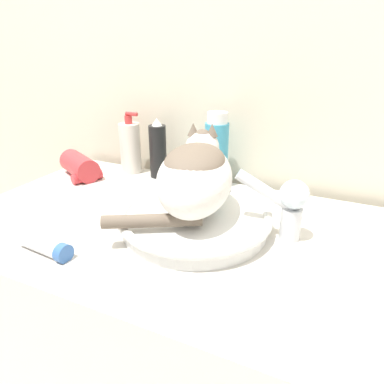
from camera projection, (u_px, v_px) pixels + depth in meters
name	position (u px, v px, depth m)	size (l,w,h in m)	color
wall_back	(265.00, 61.00, 0.93)	(8.00, 0.05, 2.40)	beige
vanity_counter	(209.00, 368.00, 0.94)	(1.24, 0.61, 0.85)	beige
sink_basin	(195.00, 219.00, 0.77)	(0.35, 0.35, 0.05)	silver
cat	(195.00, 174.00, 0.74)	(0.25, 0.31, 0.17)	silver
faucet	(288.00, 203.00, 0.71)	(0.15, 0.07, 0.15)	silver
soap_pump_bottle	(130.00, 147.00, 1.10)	(0.07, 0.07, 0.20)	silver
hairspray_can_black	(158.00, 150.00, 1.06)	(0.05, 0.05, 0.19)	black
mouthwash_bottle	(216.00, 152.00, 0.98)	(0.07, 0.07, 0.22)	teal
cream_tube	(45.00, 246.00, 0.69)	(0.13, 0.05, 0.04)	silver
hair_dryer	(80.00, 166.00, 1.08)	(0.18, 0.14, 0.07)	#C63338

